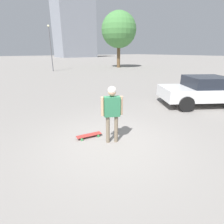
% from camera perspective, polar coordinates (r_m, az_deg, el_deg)
% --- Properties ---
extents(ground_plane, '(220.00, 220.00, 0.00)m').
position_cam_1_polar(ground_plane, '(5.37, 0.00, -9.69)').
color(ground_plane, gray).
extents(person, '(0.38, 0.56, 1.70)m').
position_cam_1_polar(person, '(4.93, 0.00, 1.46)').
color(person, '#7A6B56').
rests_on(person, ground_plane).
extents(skateboard, '(0.37, 0.83, 0.09)m').
position_cam_1_polar(skateboard, '(5.64, -7.52, -7.55)').
color(skateboard, '#A5332D').
rests_on(skateboard, ground_plane).
extents(car_parked_near, '(3.77, 4.45, 1.44)m').
position_cam_1_polar(car_parked_near, '(9.84, 27.69, 6.28)').
color(car_parked_near, silver).
rests_on(car_parked_near, ground_plane).
extents(building_block_distant, '(10.63, 15.78, 30.01)m').
position_cam_1_polar(building_block_distant, '(83.96, -12.41, 27.41)').
color(building_block_distant, gray).
rests_on(building_block_distant, ground_plane).
extents(tree_distant, '(5.43, 5.43, 8.44)m').
position_cam_1_polar(tree_distant, '(30.14, 2.25, 25.20)').
color(tree_distant, brown).
rests_on(tree_distant, ground_plane).
extents(lamp_post, '(0.28, 0.28, 5.73)m').
position_cam_1_polar(lamp_post, '(25.67, -19.46, 19.97)').
color(lamp_post, '#59595E').
rests_on(lamp_post, ground_plane).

